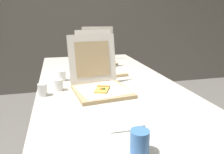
# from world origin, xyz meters

# --- Properties ---
(wall_back) EXTENTS (10.00, 0.10, 2.60)m
(wall_back) POSITION_xyz_m (0.00, 2.61, 1.30)
(wall_back) COLOR gray
(wall_back) RESTS_ON ground
(table) EXTENTS (0.96, 2.02, 0.74)m
(table) POSITION_xyz_m (0.00, 0.56, 0.70)
(table) COLOR silver
(table) RESTS_ON ground
(pizza_box_front) EXTENTS (0.38, 0.44, 0.35)m
(pizza_box_front) POSITION_xyz_m (-0.08, 0.31, 0.80)
(pizza_box_front) COLOR tan
(pizza_box_front) RESTS_ON table
(pizza_box_middle) EXTENTS (0.38, 0.45, 0.35)m
(pizza_box_middle) POSITION_xyz_m (0.01, 0.78, 0.80)
(pizza_box_middle) COLOR tan
(pizza_box_middle) RESTS_ON table
(pizza_box_back) EXTENTS (0.36, 0.37, 0.35)m
(pizza_box_back) POSITION_xyz_m (0.08, 1.21, 0.80)
(pizza_box_back) COLOR tan
(pizza_box_back) RESTS_ON table
(cup_white_near_center) EXTENTS (0.06, 0.06, 0.07)m
(cup_white_near_center) POSITION_xyz_m (-0.34, 0.38, 0.78)
(cup_white_near_center) COLOR white
(cup_white_near_center) RESTS_ON table
(cup_white_near_left) EXTENTS (0.06, 0.06, 0.07)m
(cup_white_near_left) POSITION_xyz_m (-0.44, 0.31, 0.78)
(cup_white_near_left) COLOR white
(cup_white_near_left) RESTS_ON table
(cup_white_mid) EXTENTS (0.06, 0.06, 0.07)m
(cup_white_mid) POSITION_xyz_m (-0.31, 0.61, 0.78)
(cup_white_mid) COLOR white
(cup_white_mid) RESTS_ON table
(cup_white_far) EXTENTS (0.06, 0.06, 0.07)m
(cup_white_far) POSITION_xyz_m (-0.22, 0.91, 0.78)
(cup_white_far) COLOR white
(cup_white_far) RESTS_ON table
(cup_printed_front) EXTENTS (0.07, 0.07, 0.09)m
(cup_printed_front) POSITION_xyz_m (-0.08, -0.38, 0.79)
(cup_printed_front) COLOR #477FCC
(cup_printed_front) RESTS_ON table
(napkin_pile) EXTENTS (0.17, 0.17, 0.01)m
(napkin_pile) POSITION_xyz_m (-0.06, -0.15, 0.75)
(napkin_pile) COLOR white
(napkin_pile) RESTS_ON table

